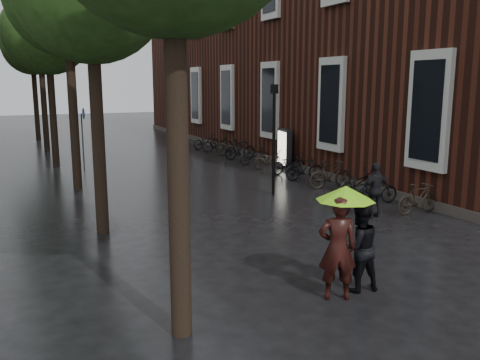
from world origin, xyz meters
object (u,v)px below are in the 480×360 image
person_black (359,247)px  lamp_post (274,129)px  person_burgundy (337,248)px  parked_bicycles (273,159)px  pedestrian_walking (376,190)px  ad_lightbox (284,149)px

person_black → lamp_post: size_ratio=0.44×
person_burgundy → parked_bicycles: 13.80m
person_black → pedestrian_walking: 5.49m
person_black → pedestrian_walking: bearing=-125.9°
pedestrian_walking → parked_bicycles: 8.53m
pedestrian_walking → lamp_post: (-1.20, 3.89, 1.49)m
person_black → pedestrian_walking: size_ratio=1.05×
person_burgundy → person_black: 0.62m
lamp_post → ad_lightbox: bearing=55.9°
person_burgundy → pedestrian_walking: person_burgundy is taller
pedestrian_walking → person_black: bearing=45.9°
parked_bicycles → lamp_post: 5.50m
person_black → parked_bicycles: 13.43m
lamp_post → person_black: bearing=-108.0°
lamp_post → parked_bicycles: bearing=61.2°
person_black → parked_bicycles: person_black is taller
person_burgundy → parked_bicycles: (5.66, 12.58, -0.48)m
pedestrian_walking → parked_bicycles: size_ratio=0.09×
pedestrian_walking → lamp_post: bearing=-73.7°
person_black → lamp_post: (2.57, 7.89, 1.45)m
person_burgundy → person_black: person_burgundy is taller
person_burgundy → parked_bicycles: size_ratio=0.11×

